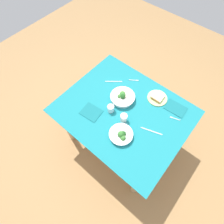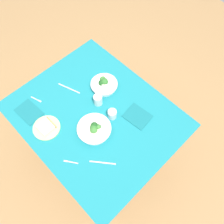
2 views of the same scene
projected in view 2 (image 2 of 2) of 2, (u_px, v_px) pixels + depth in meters
name	position (u px, v px, depth m)	size (l,w,h in m)	color
ground_plane	(100.00, 147.00, 2.51)	(6.00, 6.00, 0.00)	#9E7547
dining_table	(96.00, 121.00, 1.95)	(1.27, 1.05, 0.75)	#197A84
broccoli_bowl_far	(94.00, 129.00, 1.75)	(0.26, 0.26, 0.10)	white
broccoli_bowl_near	(104.00, 84.00, 1.95)	(0.22, 0.22, 0.09)	white
bread_side_plate	(47.00, 127.00, 1.78)	(0.21, 0.21, 0.04)	#B7D684
water_glass_center	(98.00, 100.00, 1.86)	(0.07, 0.07, 0.09)	silver
water_glass_side	(112.00, 114.00, 1.81)	(0.07, 0.07, 0.08)	silver
fork_by_far_bowl	(70.00, 162.00, 1.66)	(0.09, 0.07, 0.00)	#B7B7BC
fork_by_near_bowl	(37.00, 100.00, 1.91)	(0.10, 0.04, 0.00)	#B7B7BC
table_knife_left	(103.00, 163.00, 1.66)	(0.19, 0.01, 0.00)	#B7B7BC
table_knife_right	(69.00, 88.00, 1.97)	(0.21, 0.01, 0.00)	#B7B7BC
napkin_folded_upper	(29.00, 112.00, 1.86)	(0.21, 0.15, 0.01)	#156870
napkin_folded_lower	(137.00, 116.00, 1.84)	(0.19, 0.16, 0.01)	#156870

